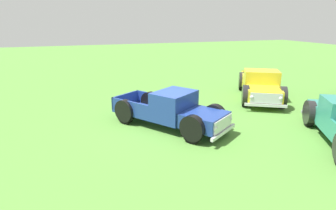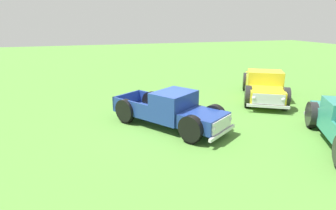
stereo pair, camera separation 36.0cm
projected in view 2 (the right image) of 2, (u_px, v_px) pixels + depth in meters
name	position (u px, v px, depth m)	size (l,w,h in m)	color
ground_plane	(169.00, 125.00, 11.55)	(80.00, 80.00, 0.00)	#548C38
pickup_truck_foreground	(175.00, 111.00, 11.01)	(4.98, 4.16, 1.49)	navy
pickup_truck_behind_right	(264.00, 87.00, 14.79)	(5.42, 4.20, 1.59)	yellow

